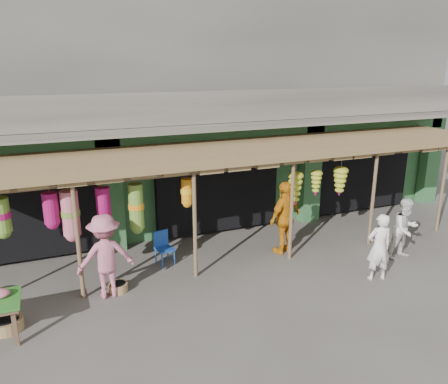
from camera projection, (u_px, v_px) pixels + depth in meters
name	position (u px, v px, depth m)	size (l,w,h in m)	color
ground	(250.00, 262.00, 10.85)	(80.00, 80.00, 0.00)	#514C47
building	(187.00, 107.00, 14.20)	(16.40, 6.80, 7.00)	gray
awning	(231.00, 155.00, 10.76)	(14.00, 2.70, 2.79)	brown
blue_chair	(163.00, 246.00, 10.68)	(0.47, 0.48, 0.82)	#1A47AC
basket_mid	(7.00, 324.00, 8.07)	(0.59, 0.59, 0.23)	olive
basket_right	(118.00, 287.00, 9.43)	(0.41, 0.41, 0.19)	#987947
person_front	(379.00, 247.00, 9.79)	(0.57, 0.38, 1.57)	white
person_right	(405.00, 229.00, 10.88)	(0.76, 0.59, 1.56)	silver
person_vendor	(285.00, 217.00, 11.15)	(1.12, 0.47, 1.91)	orange
person_shopper	(105.00, 256.00, 9.03)	(1.17, 0.68, 1.82)	#C2667F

